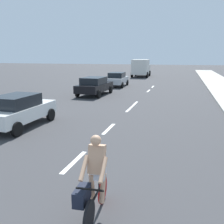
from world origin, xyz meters
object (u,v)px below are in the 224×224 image
at_px(cyclist, 93,181).
at_px(parked_car_white, 19,110).
at_px(parked_car_black, 95,85).
at_px(parked_car_silver, 117,79).
at_px(delivery_truck, 141,67).

relative_size(cyclist, parked_car_white, 0.44).
bearing_deg(parked_car_black, parked_car_silver, 89.62).
bearing_deg(delivery_truck, parked_car_white, -93.23).
height_order(parked_car_white, delivery_truck, delivery_truck).
bearing_deg(parked_car_white, parked_car_black, 89.99).
relative_size(cyclist, parked_car_silver, 0.43).
relative_size(cyclist, delivery_truck, 0.29).
relative_size(parked_car_white, delivery_truck, 0.65).
relative_size(parked_car_white, parked_car_silver, 0.97).
distance_m(cyclist, delivery_truck, 36.86).
bearing_deg(parked_car_black, delivery_truck, 90.21).
xyz_separation_m(cyclist, parked_car_black, (-5.79, 15.92, 0.01)).
distance_m(cyclist, parked_car_silver, 23.24).
distance_m(cyclist, parked_car_black, 16.94).
height_order(cyclist, delivery_truck, delivery_truck).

